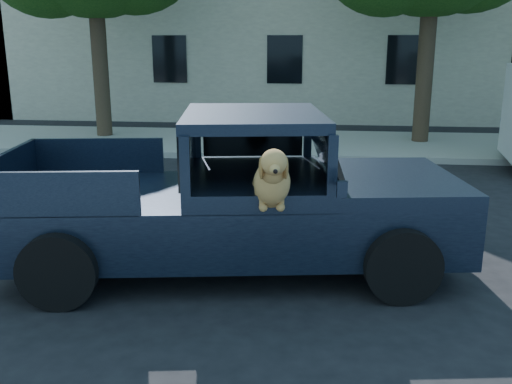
% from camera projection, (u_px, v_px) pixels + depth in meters
% --- Properties ---
extents(ground, '(120.00, 120.00, 0.00)m').
position_uv_depth(ground, '(134.00, 276.00, 7.07)').
color(ground, black).
rests_on(ground, ground).
extents(far_sidewalk, '(60.00, 4.00, 0.15)m').
position_uv_depth(far_sidewalk, '(238.00, 142.00, 15.89)').
color(far_sidewalk, gray).
rests_on(far_sidewalk, ground).
extents(lane_stripes, '(21.60, 0.14, 0.01)m').
position_uv_depth(lane_stripes, '(304.00, 205.00, 10.12)').
color(lane_stripes, silver).
rests_on(lane_stripes, ground).
extents(pickup_truck, '(5.82, 3.12, 1.99)m').
position_uv_depth(pickup_truck, '(225.00, 217.00, 7.17)').
color(pickup_truck, black).
rests_on(pickup_truck, ground).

